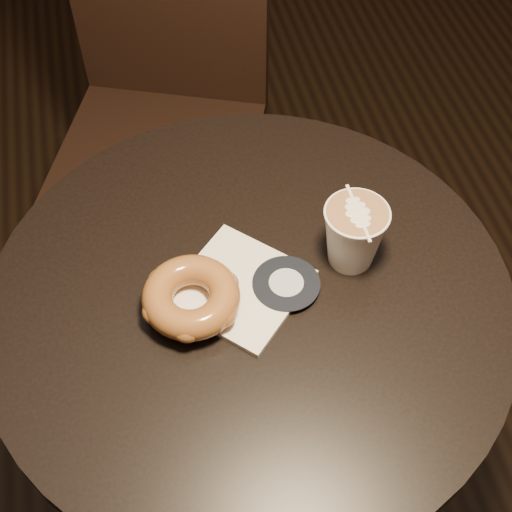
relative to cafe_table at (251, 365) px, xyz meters
name	(u,v)px	position (x,y,z in m)	size (l,w,h in m)	color
cafe_table	(251,365)	(0.00, 0.00, 0.00)	(0.70, 0.70, 0.75)	black
chair	(164,81)	(-0.03, 0.68, 0.02)	(0.53, 0.53, 1.02)	black
pastry_bag	(240,287)	(-0.01, 0.01, 0.20)	(0.15, 0.15, 0.01)	white
doughnut	(191,297)	(-0.08, -0.01, 0.23)	(0.13, 0.13, 0.04)	brown
latte_cup	(354,236)	(0.15, 0.03, 0.25)	(0.09, 0.09, 0.10)	white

